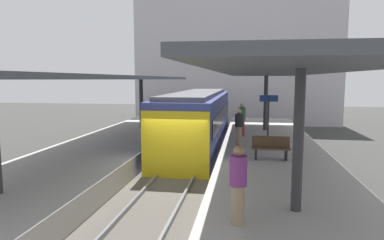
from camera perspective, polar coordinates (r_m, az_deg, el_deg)
ground_plane at (r=13.53m, az=-2.63°, el=-10.31°), size 80.00×80.00×0.00m
platform_left at (r=14.62m, az=-17.51°, el=-7.29°), size 4.40×28.00×1.00m
platform_right at (r=13.19m, az=13.95°, el=-8.70°), size 4.40×28.00×1.00m
track_ballast at (r=13.50m, az=-2.63°, el=-9.90°), size 3.20×28.00×0.20m
rail_near_side at (r=13.61m, az=-5.64°, el=-9.04°), size 0.08×28.00×0.14m
rail_far_side at (r=13.33m, az=0.44°, el=-9.35°), size 0.08×28.00×0.14m
commuter_train at (r=19.11m, az=1.03°, el=0.05°), size 2.78×12.81×3.10m
canopy_left at (r=15.46m, az=-15.67°, el=6.73°), size 4.18×21.00×3.14m
canopy_right at (r=14.12m, az=13.90°, el=7.75°), size 4.18×21.00×3.38m
platform_bench at (r=13.09m, az=13.09°, el=-4.45°), size 1.40×0.41×0.86m
platform_sign at (r=17.32m, az=12.73°, el=2.15°), size 0.90×0.08×2.21m
passenger_near_bench at (r=7.13m, az=7.75°, el=-10.54°), size 0.36×0.36×1.67m
passenger_mid_platform at (r=15.23m, az=7.89°, el=-1.19°), size 0.36×0.36×1.69m
passenger_far_end at (r=18.04m, az=8.39°, el=0.17°), size 0.36×0.36×1.76m
station_building_backdrop at (r=32.71m, az=7.47°, el=9.44°), size 18.00×6.00×11.00m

